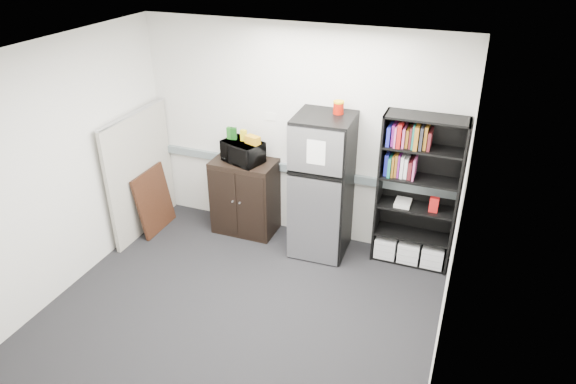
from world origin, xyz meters
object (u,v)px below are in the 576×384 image
(cubicle_partition, at_px, (141,173))
(refrigerator, at_px, (322,186))
(cabinet, at_px, (245,196))
(microwave, at_px, (243,152))
(bookshelf, at_px, (417,194))

(cubicle_partition, relative_size, refrigerator, 0.92)
(cabinet, xyz_separation_m, refrigerator, (1.06, -0.08, 0.38))
(cubicle_partition, distance_m, microwave, 1.37)
(bookshelf, xyz_separation_m, cubicle_partition, (-3.43, -0.49, -0.10))
(bookshelf, height_order, cabinet, bookshelf)
(microwave, xyz_separation_m, refrigerator, (1.06, -0.06, -0.26))
(cubicle_partition, height_order, microwave, cubicle_partition)
(refrigerator, bearing_deg, bookshelf, 5.65)
(cubicle_partition, distance_m, cabinet, 1.37)
(bookshelf, relative_size, microwave, 3.77)
(cubicle_partition, relative_size, cabinet, 1.61)
(microwave, height_order, refrigerator, refrigerator)
(microwave, bearing_deg, refrigerator, 14.70)
(cubicle_partition, xyz_separation_m, refrigerator, (2.33, 0.34, 0.07))
(cabinet, height_order, microwave, microwave)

